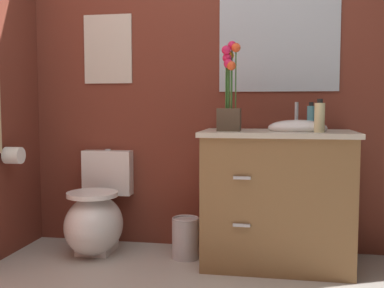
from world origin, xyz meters
TOP-DOWN VIEW (x-y plane):
  - wall_back at (0.20, 1.56)m, footprint 3.97×0.05m
  - toilet at (-0.72, 1.26)m, footprint 0.38×0.59m
  - vanity_cabinet at (0.49, 1.24)m, footprint 0.94×0.56m
  - flower_vase at (0.19, 1.17)m, footprint 0.14×0.14m
  - soap_bottle at (0.73, 1.12)m, footprint 0.06×0.06m
  - lotion_bottle at (0.70, 1.34)m, footprint 0.05×0.05m
  - trash_bin at (-0.10, 1.25)m, footprint 0.18×0.18m
  - wall_poster at (-0.72, 1.53)m, footprint 0.36×0.01m
  - wall_mirror at (0.49, 1.53)m, footprint 0.80×0.01m
  - toilet_paper_roll at (-1.21, 1.07)m, footprint 0.11×0.11m

SIDE VIEW (x-z plane):
  - trash_bin at x=-0.10m, z-range 0.00..0.27m
  - toilet at x=-0.72m, z-range -0.10..0.59m
  - vanity_cabinet at x=0.49m, z-range -0.08..0.95m
  - toilet_paper_roll at x=-1.21m, z-range 0.62..0.74m
  - lotion_bottle at x=0.70m, z-range 0.84..1.02m
  - soap_bottle at x=0.73m, z-range 0.84..1.03m
  - flower_vase at x=0.19m, z-range 0.77..1.32m
  - wall_back at x=0.20m, z-range 0.00..2.50m
  - wall_poster at x=-0.72m, z-range 1.17..1.66m
  - wall_mirror at x=0.49m, z-range 1.10..1.80m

